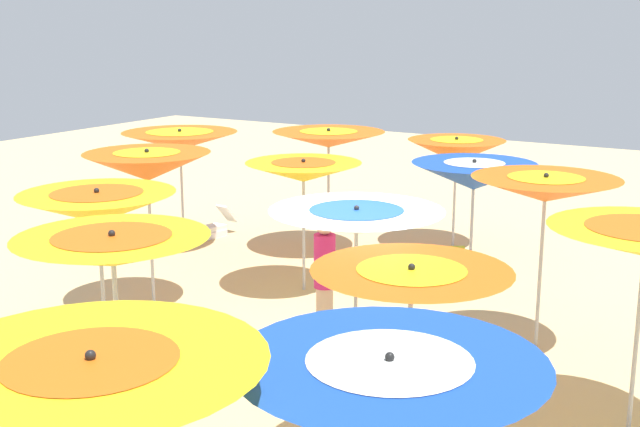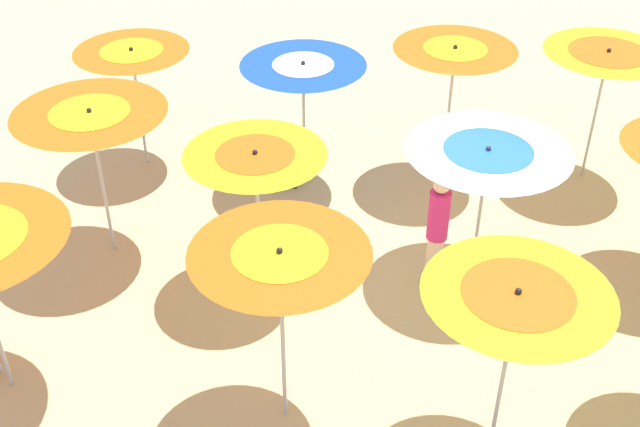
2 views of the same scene
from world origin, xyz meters
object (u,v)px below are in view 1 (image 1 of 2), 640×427
(beach_umbrella_9, at_px, (329,139))
(beach_ball, at_px, (358,368))
(beach_umbrella_5, at_px, (389,389))
(beach_umbrella_12, at_px, (98,207))
(beach_umbrella_2, at_px, (545,189))
(beach_umbrella_3, at_px, (474,176))
(beach_umbrella_13, at_px, (147,166))
(lounger_1, at_px, (459,270))
(beach_umbrella_11, at_px, (113,251))
(lounger_2, at_px, (61,383))
(beachgoer_0, at_px, (325,279))
(beach_umbrella_8, at_px, (303,172))
(beach_umbrella_7, at_px, (356,221))
(beach_umbrella_10, at_px, (93,387))
(lounger_0, at_px, (210,228))
(beach_umbrella_6, at_px, (411,285))
(beach_umbrella_4, at_px, (456,151))
(beach_umbrella_14, at_px, (180,140))

(beach_umbrella_9, relative_size, beach_ball, 7.42)
(beach_umbrella_5, bearing_deg, beach_umbrella_12, 155.87)
(beach_umbrella_2, height_order, beach_umbrella_3, beach_umbrella_2)
(beach_umbrella_2, distance_m, beach_umbrella_13, 5.93)
(beach_umbrella_12, bearing_deg, beach_ball, 24.63)
(lounger_1, xyz_separation_m, beach_ball, (0.44, -4.50, -0.03))
(beach_umbrella_11, xyz_separation_m, lounger_2, (-1.68, 0.68, -2.06))
(beach_umbrella_9, bearing_deg, beach_umbrella_5, -57.31)
(beach_umbrella_5, bearing_deg, beach_umbrella_13, 144.69)
(beachgoer_0, bearing_deg, beach_umbrella_8, 89.04)
(beach_umbrella_7, bearing_deg, lounger_1, 91.75)
(beach_umbrella_9, distance_m, beachgoer_0, 5.05)
(beach_umbrella_3, bearing_deg, lounger_2, -113.70)
(beach_umbrella_10, bearing_deg, beachgoer_0, 107.22)
(lounger_0, distance_m, beach_ball, 7.61)
(beach_umbrella_6, xyz_separation_m, beach_umbrella_9, (-4.83, 6.68, 0.24))
(beach_umbrella_4, distance_m, beach_umbrella_7, 6.21)
(beach_umbrella_5, relative_size, beachgoer_0, 1.23)
(beach_umbrella_6, bearing_deg, lounger_0, 139.99)
(beach_umbrella_3, distance_m, beach_umbrella_7, 3.53)
(lounger_0, height_order, beach_ball, lounger_0)
(beach_umbrella_10, height_order, lounger_1, beach_umbrella_10)
(beach_umbrella_12, bearing_deg, beach_umbrella_4, 78.64)
(beach_umbrella_14, xyz_separation_m, beachgoer_0, (5.05, -2.98, -1.19))
(beach_umbrella_8, distance_m, beach_umbrella_12, 4.12)
(beach_umbrella_6, xyz_separation_m, beach_umbrella_7, (-1.76, 2.14, -0.04))
(beach_umbrella_8, xyz_separation_m, lounger_1, (2.08, 1.78, -1.83))
(beach_umbrella_4, relative_size, beach_umbrella_8, 0.99)
(beach_umbrella_8, distance_m, beach_umbrella_13, 2.53)
(beach_umbrella_13, relative_size, beachgoer_0, 1.38)
(beach_umbrella_7, distance_m, lounger_1, 4.37)
(beach_umbrella_12, distance_m, lounger_0, 7.01)
(beach_ball, bearing_deg, beach_umbrella_5, -59.04)
(lounger_1, bearing_deg, beach_umbrella_2, 9.48)
(beach_umbrella_13, bearing_deg, beach_umbrella_9, 79.88)
(beach_umbrella_9, bearing_deg, beach_umbrella_8, -69.27)
(beach_umbrella_7, distance_m, beach_umbrella_13, 3.85)
(lounger_1, bearing_deg, beach_umbrella_7, -31.05)
(beach_umbrella_2, xyz_separation_m, beach_umbrella_14, (-7.62, 1.51, -0.09))
(beach_umbrella_5, height_order, beach_umbrella_7, beach_umbrella_5)
(beach_umbrella_8, bearing_deg, beach_umbrella_12, -96.73)
(beach_umbrella_3, relative_size, beach_umbrella_8, 1.01)
(beach_umbrella_4, distance_m, beach_umbrella_14, 5.43)
(beach_umbrella_8, bearing_deg, lounger_1, 40.54)
(beach_umbrella_2, xyz_separation_m, beach_umbrella_3, (-1.66, 1.76, -0.26))
(beach_umbrella_5, xyz_separation_m, beach_umbrella_8, (-4.74, 6.43, 0.11))
(beach_umbrella_3, bearing_deg, beach_umbrella_13, -141.87)
(beach_umbrella_3, xyz_separation_m, beach_umbrella_11, (-1.09, -6.99, 0.28))
(beach_umbrella_11, relative_size, lounger_2, 1.95)
(beach_umbrella_13, relative_size, lounger_0, 2.00)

